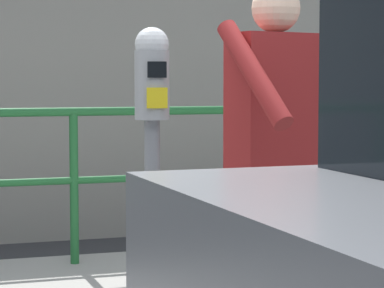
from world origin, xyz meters
The scene contains 4 objects.
parking_meter centered at (-0.06, 0.54, 1.21)m, with size 0.15×0.16×1.51m.
pedestrian_at_meter centered at (0.57, 0.62, 1.14)m, with size 0.62×0.66×1.73m.
background_railing centered at (0.00, 2.76, 0.93)m, with size 24.06×0.06×1.09m.
backdrop_wall centered at (0.00, 4.67, 1.40)m, with size 32.00×0.50×2.80m, color gray.
Camera 1 is at (-1.09, -3.13, 1.42)m, focal length 80.77 mm.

